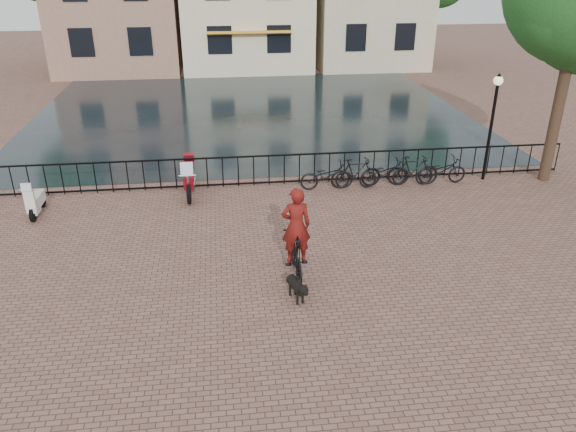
{
  "coord_description": "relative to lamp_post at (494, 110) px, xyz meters",
  "views": [
    {
      "loc": [
        -1.51,
        -9.09,
        6.97
      ],
      "look_at": [
        0.0,
        3.0,
        1.2
      ],
      "focal_mm": 35.0,
      "sensor_mm": 36.0,
      "label": 1
    }
  ],
  "objects": [
    {
      "name": "canal_water",
      "position": [
        -7.2,
        9.7,
        -2.38
      ],
      "size": [
        20.0,
        20.0,
        0.0
      ],
      "primitive_type": "plane",
      "color": "black",
      "rests_on": "ground"
    },
    {
      "name": "parked_bike_4",
      "position": [
        -1.6,
        -0.2,
        -1.93
      ],
      "size": [
        1.74,
        0.68,
        0.9
      ],
      "primitive_type": "imported",
      "rotation": [
        0.0,
        0.0,
        1.62
      ],
      "color": "black",
      "rests_on": "ground"
    },
    {
      "name": "parked_bike_2",
      "position": [
        -3.5,
        -0.2,
        -1.93
      ],
      "size": [
        1.77,
        0.79,
        0.9
      ],
      "primitive_type": "imported",
      "rotation": [
        0.0,
        0.0,
        1.68
      ],
      "color": "black",
      "rests_on": "ground"
    },
    {
      "name": "parked_bike_1",
      "position": [
        -4.45,
        -0.2,
        -1.88
      ],
      "size": [
        1.69,
        0.57,
        1.0
      ],
      "primitive_type": "imported",
      "rotation": [
        0.0,
        0.0,
        1.63
      ],
      "color": "black",
      "rests_on": "ground"
    },
    {
      "name": "dog",
      "position": [
        -7.23,
        -6.37,
        -2.09
      ],
      "size": [
        0.51,
        0.89,
        0.57
      ],
      "rotation": [
        0.0,
        0.0,
        0.3
      ],
      "color": "black",
      "rests_on": "ground"
    },
    {
      "name": "ground",
      "position": [
        -7.2,
        -7.6,
        -2.38
      ],
      "size": [
        100.0,
        100.0,
        0.0
      ],
      "primitive_type": "plane",
      "color": "brown",
      "rests_on": "ground"
    },
    {
      "name": "parked_bike_0",
      "position": [
        -5.4,
        -0.2,
        -1.93
      ],
      "size": [
        1.72,
        0.62,
        0.9
      ],
      "primitive_type": "imported",
      "rotation": [
        0.0,
        0.0,
        1.58
      ],
      "color": "black",
      "rests_on": "ground"
    },
    {
      "name": "lamp_post",
      "position": [
        0.0,
        0.0,
        0.0
      ],
      "size": [
        0.3,
        0.3,
        3.45
      ],
      "color": "black",
      "rests_on": "ground"
    },
    {
      "name": "scooter",
      "position": [
        -14.11,
        -1.02,
        -1.77
      ],
      "size": [
        0.38,
        1.31,
        1.21
      ],
      "rotation": [
        0.0,
        0.0,
        0.01
      ],
      "color": "white",
      "rests_on": "ground"
    },
    {
      "name": "railing",
      "position": [
        -7.2,
        0.4,
        -1.87
      ],
      "size": [
        20.0,
        0.05,
        1.02
      ],
      "color": "black",
      "rests_on": "ground"
    },
    {
      "name": "motorcycle",
      "position": [
        -9.75,
        -0.08,
        -1.68
      ],
      "size": [
        0.47,
        1.94,
        1.39
      ],
      "rotation": [
        0.0,
        0.0,
        0.0
      ],
      "color": "maroon",
      "rests_on": "ground"
    },
    {
      "name": "cyclist",
      "position": [
        -7.11,
        -5.33,
        -1.39
      ],
      "size": [
        0.82,
        1.9,
        2.59
      ],
      "rotation": [
        0.0,
        0.0,
        3.15
      ],
      "color": "black",
      "rests_on": "ground"
    },
    {
      "name": "parked_bike_3",
      "position": [
        -2.55,
        -0.2,
        -1.88
      ],
      "size": [
        1.69,
        0.58,
        1.0
      ],
      "primitive_type": "imported",
      "rotation": [
        0.0,
        0.0,
        1.5
      ],
      "color": "black",
      "rests_on": "ground"
    }
  ]
}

